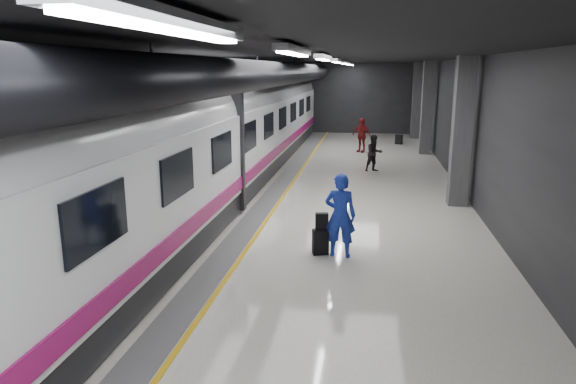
{
  "coord_description": "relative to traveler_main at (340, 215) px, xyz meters",
  "views": [
    {
      "loc": [
        1.79,
        -14.11,
        4.12
      ],
      "look_at": [
        -0.07,
        -2.42,
        1.27
      ],
      "focal_mm": 32.0,
      "sensor_mm": 36.0,
      "label": 1
    }
  ],
  "objects": [
    {
      "name": "traveler_far_b",
      "position": [
        0.19,
        15.14,
        -0.1
      ],
      "size": [
        1.08,
        0.84,
        1.72
      ],
      "primitive_type": "imported",
      "rotation": [
        0.0,
        0.0,
        -0.48
      ],
      "color": "maroon",
      "rests_on": "ground"
    },
    {
      "name": "traveler_main",
      "position": [
        0.0,
        0.0,
        0.0
      ],
      "size": [
        0.73,
        0.51,
        1.91
      ],
      "primitive_type": "imported",
      "rotation": [
        0.0,
        0.0,
        3.06
      ],
      "color": "blue",
      "rests_on": "ground"
    },
    {
      "name": "suitcase_far",
      "position": [
        2.23,
        18.28,
        -0.69
      ],
      "size": [
        0.43,
        0.37,
        0.54
      ],
      "primitive_type": "cube",
      "rotation": [
        0.0,
        0.0,
        -0.43
      ],
      "color": "black",
      "rests_on": "ground"
    },
    {
      "name": "ground",
      "position": [
        -1.22,
        3.11,
        -0.95
      ],
      "size": [
        40.0,
        40.0,
        0.0
      ],
      "primitive_type": "plane",
      "color": "silver",
      "rests_on": "ground"
    },
    {
      "name": "suitcase_main",
      "position": [
        -0.44,
        0.06,
        -0.66
      ],
      "size": [
        0.4,
        0.32,
        0.58
      ],
      "primitive_type": "cube",
      "rotation": [
        0.0,
        0.0,
        0.29
      ],
      "color": "black",
      "rests_on": "ground"
    },
    {
      "name": "traveler_far_a",
      "position": [
        0.8,
        10.09,
        -0.2
      ],
      "size": [
        0.92,
        0.85,
        1.51
      ],
      "primitive_type": "imported",
      "rotation": [
        0.0,
        0.0,
        0.5
      ],
      "color": "black",
      "rests_on": "ground"
    },
    {
      "name": "platform_hall",
      "position": [
        -1.51,
        4.07,
        2.58
      ],
      "size": [
        10.02,
        40.02,
        4.51
      ],
      "color": "black",
      "rests_on": "ground"
    },
    {
      "name": "train",
      "position": [
        -4.47,
        3.11,
        1.12
      ],
      "size": [
        3.05,
        38.0,
        4.05
      ],
      "color": "black",
      "rests_on": "ground"
    },
    {
      "name": "shoulder_bag",
      "position": [
        -0.42,
        0.08,
        -0.18
      ],
      "size": [
        0.31,
        0.2,
        0.38
      ],
      "primitive_type": "cube",
      "rotation": [
        0.0,
        0.0,
        0.19
      ],
      "color": "black",
      "rests_on": "suitcase_main"
    }
  ]
}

